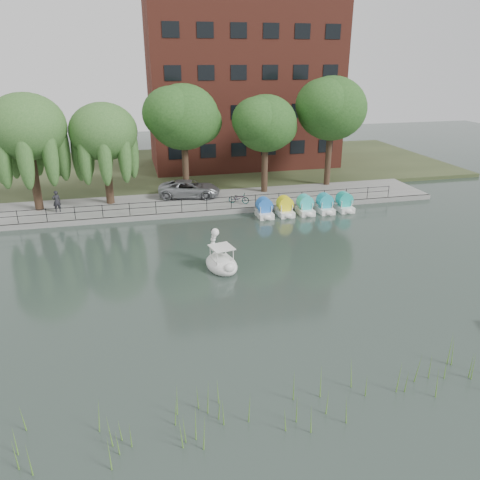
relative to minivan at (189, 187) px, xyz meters
name	(u,v)px	position (x,y,z in m)	size (l,w,h in m)	color
ground_plane	(248,289)	(0.83, -17.27, -1.24)	(120.00, 120.00, 0.00)	#3D4944
promenade	(202,203)	(0.83, -1.27, -1.04)	(40.00, 6.00, 0.40)	gray
kerb	(207,213)	(0.83, -4.22, -1.04)	(40.00, 0.25, 0.40)	gray
land_strip	(182,168)	(0.83, 12.73, -1.06)	(60.00, 22.00, 0.36)	#47512D
railing	(207,201)	(0.83, -4.02, -0.10)	(32.00, 0.05, 1.00)	black
apartment_building	(242,81)	(7.83, 12.70, 8.12)	(20.00, 10.07, 18.00)	#4C1E16
willow_left	(26,127)	(-12.17, -0.77, 5.63)	(5.88, 5.88, 9.01)	#473323
willow_mid	(103,132)	(-6.67, -0.27, 5.01)	(5.32, 5.32, 8.15)	#473323
broadleaf_center	(183,118)	(-0.17, 0.73, 5.82)	(6.00, 6.00, 9.25)	#473323
broadleaf_right	(266,124)	(6.83, 0.23, 5.14)	(5.40, 5.40, 8.32)	#473323
broadleaf_far	(332,109)	(13.33, 1.23, 6.16)	(6.30, 6.30, 9.71)	#473323
minivan	(189,187)	(0.00, 0.00, 0.00)	(6.05, 2.78, 1.68)	gray
bicycle	(239,198)	(3.72, -2.87, -0.34)	(1.72, 0.60, 1.00)	gray
pedestrian	(56,200)	(-10.67, -1.80, 0.15)	(0.71, 0.48, 1.98)	black
swan_boat	(221,261)	(-0.09, -14.35, -0.74)	(2.21, 2.98, 2.28)	white
pedal_boat_row	(305,206)	(8.54, -5.61, -0.63)	(7.95, 1.70, 1.40)	white
reed_bank	(366,386)	(2.83, -26.77, -0.64)	(24.00, 2.40, 1.20)	#669938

